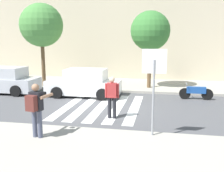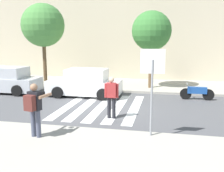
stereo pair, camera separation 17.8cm
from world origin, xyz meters
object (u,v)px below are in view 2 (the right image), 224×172
parked_car_silver (6,81)px  parked_car_white (85,83)px  photographer_with_backpack (34,106)px  street_tree_west (43,25)px  pedestrian_crossing (111,95)px  stop_sign (152,73)px  motorcycle (197,92)px  street_tree_center (151,31)px

parked_car_silver → parked_car_white: 4.99m
photographer_with_backpack → street_tree_west: bearing=113.9°
photographer_with_backpack → pedestrian_crossing: 3.43m
parked_car_white → pedestrian_crossing: bearing=-58.7°
pedestrian_crossing → parked_car_white: bearing=121.3°
photographer_with_backpack → pedestrian_crossing: (1.87, 2.87, -0.19)m
street_tree_west → parked_car_white: bearing=-30.5°
photographer_with_backpack → stop_sign: bearing=14.2°
stop_sign → parked_car_white: 7.21m
stop_sign → motorcycle: 6.67m
stop_sign → street_tree_west: street_tree_west is taller
motorcycle → photographer_with_backpack: bearing=-128.9°
photographer_with_backpack → parked_car_white: (-0.46, 6.70, -0.44)m
motorcycle → street_tree_west: size_ratio=0.33×
photographer_with_backpack → parked_car_silver: 8.65m
street_tree_center → parked_car_silver: bearing=-163.0°
parked_car_silver → motorcycle: parked_car_silver is taller
street_tree_west → stop_sign: bearing=-46.4°
parked_car_silver → street_tree_west: bearing=51.3°
photographer_with_backpack → street_tree_west: street_tree_west is taller
parked_car_white → street_tree_west: bearing=149.5°
stop_sign → pedestrian_crossing: size_ratio=1.61×
parked_car_white → motorcycle: 6.13m
parked_car_silver → street_tree_west: 4.19m
stop_sign → motorcycle: (2.07, 6.10, -1.76)m
stop_sign → parked_car_silver: bearing=147.3°
pedestrian_crossing → parked_car_silver: pedestrian_crossing is taller
pedestrian_crossing → parked_car_white: pedestrian_crossing is taller
parked_car_white → motorcycle: bearing=2.8°
stop_sign → parked_car_white: (-4.04, 5.80, -1.44)m
pedestrian_crossing → motorcycle: (3.79, 4.13, -0.56)m
parked_car_silver → parked_car_white: same height
parked_car_white → street_tree_west: size_ratio=0.77×
parked_car_white → street_tree_west: street_tree_west is taller
stop_sign → pedestrian_crossing: 2.87m
parked_car_silver → motorcycle: 11.11m
photographer_with_backpack → street_tree_west: 9.94m
motorcycle → street_tree_west: street_tree_west is taller
motorcycle → street_tree_west: (-9.51, 1.70, 3.63)m
stop_sign → street_tree_west: bearing=133.6°
photographer_with_backpack → motorcycle: photographer_with_backpack is taller
parked_car_silver → stop_sign: bearing=-32.7°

